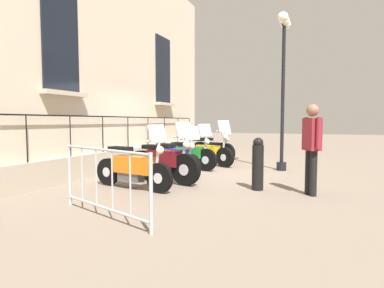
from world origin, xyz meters
name	(u,v)px	position (x,y,z in m)	size (l,w,h in m)	color
ground_plane	(184,172)	(0.00, 0.00, 0.00)	(60.00, 60.00, 0.00)	gray
building_facade	(116,62)	(-2.28, 0.00, 3.26)	(0.82, 11.43, 6.70)	beige
motorcycle_orange	(133,168)	(-0.04, -2.54, 0.45)	(2.05, 0.70, 1.38)	black
motorcycle_maroon	(163,163)	(0.19, -1.64, 0.46)	(2.06, 0.74, 1.43)	black
motorcycle_blue	(174,158)	(-0.05, -0.52, 0.44)	(1.88, 1.06, 1.32)	black
motorcycle_green	(189,155)	(-0.05, 0.47, 0.44)	(1.90, 0.79, 1.36)	black
motorcycle_yellow	(208,152)	(0.15, 1.58, 0.42)	(2.05, 1.03, 1.46)	black
motorcycle_black	(213,149)	(-0.02, 2.66, 0.43)	(1.87, 0.89, 1.34)	black
lamppost	(283,64)	(2.54, 1.32, 3.07)	(0.30, 1.00, 4.43)	black
crowd_barrier	(104,180)	(0.68, -4.44, 0.56)	(2.06, 0.78, 1.05)	#B7B7BF
bollard	(258,164)	(2.42, -1.62, 0.55)	(0.24, 0.24, 1.10)	black
pedestrian_standing	(312,144)	(3.46, -1.70, 1.01)	(0.38, 0.46, 1.77)	black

